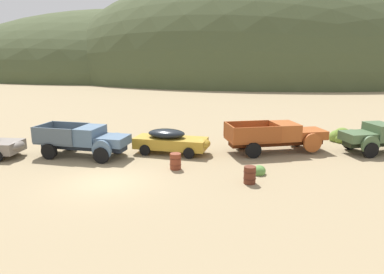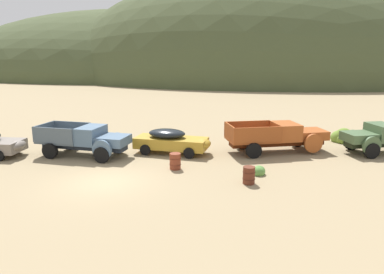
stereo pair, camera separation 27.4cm
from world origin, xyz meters
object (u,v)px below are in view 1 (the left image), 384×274
object	(u,v)px
truck_oxide_orange	(281,136)
truck_weathered_green	(380,137)
car_mustard	(173,141)
truck_chalk_blue	(89,141)
oil_drum_foreground	(175,161)
oil_drum_spare	(250,175)

from	to	relation	value
truck_oxide_orange	truck_weathered_green	world-z (taller)	truck_oxide_orange
truck_oxide_orange	car_mustard	bearing A→B (deg)	173.19
truck_chalk_blue	truck_weathered_green	world-z (taller)	truck_chalk_blue
oil_drum_foreground	oil_drum_spare	xyz separation A→B (m)	(4.03, -1.69, -0.02)
car_mustard	oil_drum_spare	bearing A→B (deg)	-39.07
truck_chalk_blue	oil_drum_foreground	bearing A→B (deg)	-10.50
car_mustard	oil_drum_foreground	xyz separation A→B (m)	(0.76, -3.14, -0.37)
truck_oxide_orange	oil_drum_foreground	world-z (taller)	truck_oxide_orange
truck_weathered_green	truck_oxide_orange	bearing A→B (deg)	-13.13
truck_oxide_orange	truck_weathered_green	distance (m)	6.27
truck_chalk_blue	car_mustard	world-z (taller)	truck_chalk_blue
truck_oxide_orange	oil_drum_spare	size ratio (longest dim) A/B	7.79
car_mustard	truck_weathered_green	distance (m)	13.29
truck_chalk_blue	car_mustard	size ratio (longest dim) A/B	1.17
oil_drum_foreground	oil_drum_spare	world-z (taller)	oil_drum_foreground
car_mustard	truck_oxide_orange	size ratio (longest dim) A/B	0.74
oil_drum_foreground	truck_weathered_green	bearing A→B (deg)	23.10
truck_weathered_green	oil_drum_spare	xyz separation A→B (m)	(-8.33, -6.96, -0.56)
truck_chalk_blue	truck_weathered_green	size ratio (longest dim) A/B	0.95
truck_chalk_blue	car_mustard	distance (m)	5.18
truck_oxide_orange	oil_drum_foreground	xyz separation A→B (m)	(-6.12, -4.60, -0.59)
truck_oxide_orange	oil_drum_spare	bearing A→B (deg)	-127.19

